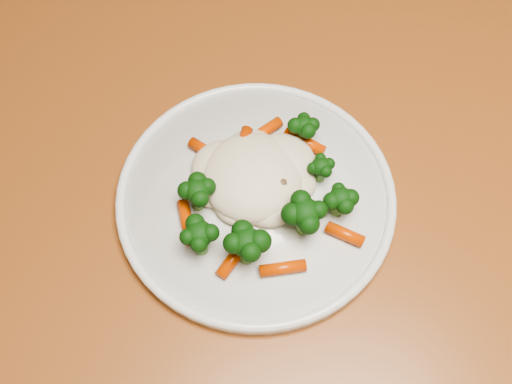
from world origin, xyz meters
The scene contains 3 objects.
dining_table centered at (0.00, 0.15, 0.66)m, with size 1.42×1.09×0.75m.
plate centered at (0.08, 0.14, 0.76)m, with size 0.28×0.28×0.01m, color silver.
meal centered at (0.08, 0.14, 0.78)m, with size 0.18×0.17×0.05m.
Camera 1 is at (0.02, -0.16, 1.32)m, focal length 45.00 mm.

